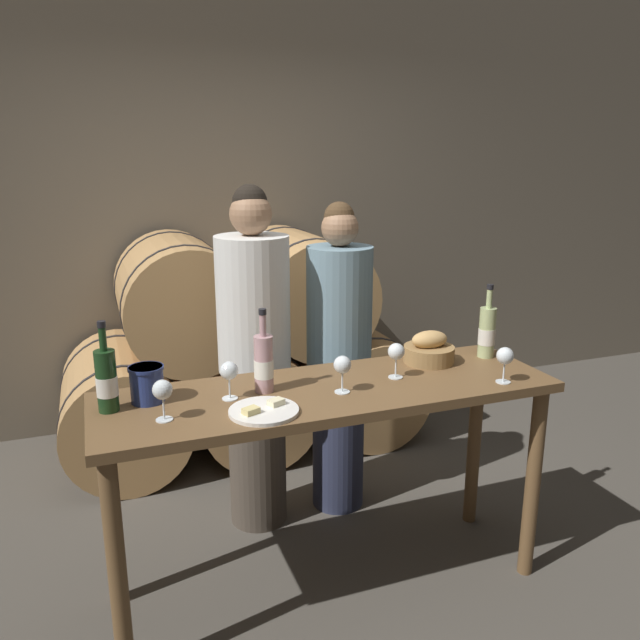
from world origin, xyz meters
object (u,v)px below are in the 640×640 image
wine_bottle_rose (264,363)px  wine_glass_center (342,366)px  person_left (255,360)px  cheese_plate (264,411)px  wine_glass_far_left (162,391)px  bread_basket (429,350)px  wine_glass_left (229,372)px  wine_glass_far_right (505,357)px  wine_bottle_red (107,380)px  wine_glass_right (396,353)px  wine_bottle_white (487,332)px  tasting_table (330,420)px  person_right (339,359)px  blue_crock (147,383)px

wine_bottle_rose → wine_glass_center: (0.28, -0.12, -0.01)m
wine_glass_center → person_left: bearing=104.7°
cheese_plate → wine_glass_far_left: (-0.34, 0.06, 0.10)m
bread_basket → wine_glass_left: wine_glass_left is taller
wine_bottle_rose → wine_glass_far_right: size_ratio=2.24×
wine_bottle_red → wine_glass_left: size_ratio=2.26×
wine_glass_far_left → wine_glass_center: size_ratio=1.00×
wine_glass_center → wine_glass_right: (0.27, 0.08, 0.00)m
wine_bottle_red → wine_bottle_white: size_ratio=1.00×
wine_glass_left → wine_glass_center: 0.43m
wine_bottle_white → bread_basket: 0.29m
tasting_table → wine_glass_left: 0.47m
cheese_plate → person_right: bearing=51.8°
person_left → wine_glass_far_right: bearing=-43.9°
person_left → wine_bottle_red: size_ratio=5.02×
wine_glass_left → wine_glass_right: size_ratio=1.00×
wine_glass_right → wine_glass_far_right: (0.38, -0.20, 0.00)m
wine_bottle_white → wine_glass_right: (-0.51, -0.11, -0.01)m
person_left → wine_glass_center: size_ratio=11.32×
bread_basket → wine_glass_far_right: 0.37m
wine_bottle_white → wine_bottle_rose: (-1.06, -0.06, -0.00)m
wine_glass_far_right → person_left: bearing=136.1°
person_left → blue_crock: bearing=-136.9°
person_right → cheese_plate: person_right is taller
bread_basket → wine_glass_far_right: size_ratio=1.51×
wine_glass_left → wine_glass_far_right: 1.10m
bread_basket → person_right: bearing=117.0°
wine_bottle_white → wine_glass_center: bearing=-167.0°
tasting_table → wine_glass_far_left: (-0.65, -0.09, 0.25)m
cheese_plate → wine_glass_far_right: size_ratio=1.70×
wine_bottle_red → wine_glass_right: bearing=-2.6°
blue_crock → wine_glass_center: wine_glass_center is taller
blue_crock → person_right: bearing=27.4°
cheese_plate → wine_glass_far_right: (0.99, -0.04, 0.10)m
blue_crock → wine_glass_far_right: (1.37, -0.29, 0.03)m
wine_bottle_white → person_right: bearing=136.7°
person_left → wine_glass_center: 0.72m
wine_glass_center → wine_glass_far_right: same height
wine_bottle_red → wine_glass_left: (0.43, -0.04, -0.01)m
wine_bottle_rose → cheese_plate: wine_bottle_rose is taller
wine_bottle_white → wine_glass_center: (-0.78, -0.18, -0.01)m
wine_bottle_red → cheese_plate: wine_bottle_red is taller
person_left → wine_glass_far_right: person_left is taller
person_right → blue_crock: person_right is taller
wine_glass_left → wine_glass_right: (0.69, -0.01, 0.00)m
wine_bottle_red → wine_glass_far_right: wine_bottle_red is taller
tasting_table → wine_glass_far_right: wine_glass_far_right is taller
wine_glass_right → person_right: bearing=91.1°
person_left → wine_glass_right: person_left is taller
person_right → wine_glass_far_left: person_right is taller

